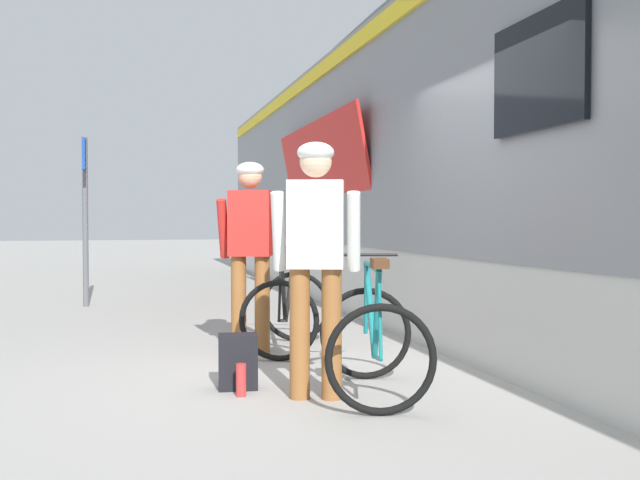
# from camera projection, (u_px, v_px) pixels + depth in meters

# --- Properties ---
(ground_plane) EXTENTS (80.00, 80.00, 0.00)m
(ground_plane) POSITION_uv_depth(u_px,v_px,m) (325.00, 380.00, 5.38)
(ground_plane) COLOR #A09E99
(train_car) EXTENTS (3.20, 21.76, 3.88)m
(train_car) POSITION_uv_depth(u_px,v_px,m) (516.00, 155.00, 7.94)
(train_car) COLOR slate
(train_car) RESTS_ON ground
(cyclist_near_in_white) EXTENTS (0.66, 0.44, 1.76)m
(cyclist_near_in_white) POSITION_uv_depth(u_px,v_px,m) (316.00, 246.00, 4.80)
(cyclist_near_in_white) COLOR #935B2D
(cyclist_near_in_white) RESTS_ON ground
(cyclist_far_in_red) EXTENTS (0.66, 0.45, 1.76)m
(cyclist_far_in_red) POSITION_uv_depth(u_px,v_px,m) (250.00, 239.00, 6.44)
(cyclist_far_in_red) COLOR #935B2D
(cyclist_far_in_red) RESTS_ON ground
(bicycle_near_teal) EXTENTS (0.94, 1.21, 0.99)m
(bicycle_near_teal) POSITION_uv_depth(u_px,v_px,m) (373.00, 339.00, 4.89)
(bicycle_near_teal) COLOR black
(bicycle_near_teal) RESTS_ON ground
(bicycle_far_black) EXTENTS (1.05, 1.26, 0.99)m
(bicycle_far_black) POSITION_uv_depth(u_px,v_px,m) (288.00, 308.00, 6.59)
(bicycle_far_black) COLOR black
(bicycle_far_black) RESTS_ON ground
(backpack_on_platform) EXTENTS (0.30, 0.21, 0.40)m
(backpack_on_platform) POSITION_uv_depth(u_px,v_px,m) (238.00, 362.00, 5.10)
(backpack_on_platform) COLOR black
(backpack_on_platform) RESTS_ON ground
(water_bottle_near_the_bikes) EXTENTS (0.07, 0.07, 0.23)m
(water_bottle_near_the_bikes) POSITION_uv_depth(u_px,v_px,m) (338.00, 339.00, 6.58)
(water_bottle_near_the_bikes) COLOR silver
(water_bottle_near_the_bikes) RESTS_ON ground
(water_bottle_by_the_backpack) EXTENTS (0.07, 0.07, 0.23)m
(water_bottle_by_the_backpack) POSITION_uv_depth(u_px,v_px,m) (241.00, 380.00, 4.89)
(water_bottle_by_the_backpack) COLOR red
(water_bottle_by_the_backpack) RESTS_ON ground
(platform_sign_post) EXTENTS (0.08, 0.70, 2.40)m
(platform_sign_post) POSITION_uv_depth(u_px,v_px,m) (85.00, 192.00, 9.95)
(platform_sign_post) COLOR #595B60
(platform_sign_post) RESTS_ON ground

